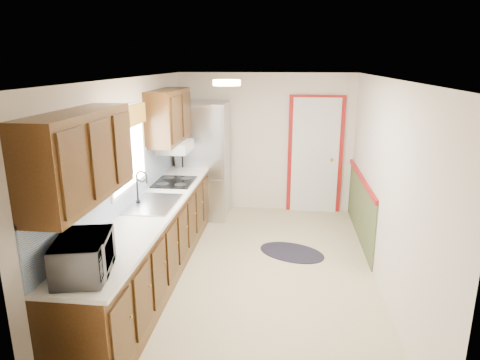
# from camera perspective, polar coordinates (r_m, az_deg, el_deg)

# --- Properties ---
(room_shell) EXTENTS (3.20, 5.20, 2.52)m
(room_shell) POSITION_cam_1_polar(r_m,az_deg,el_deg) (5.08, 2.00, -0.26)
(room_shell) COLOR #C3B589
(room_shell) RESTS_ON ground
(kitchen_run) EXTENTS (0.63, 4.00, 2.20)m
(kitchen_run) POSITION_cam_1_polar(r_m,az_deg,el_deg) (5.17, -12.13, -4.87)
(kitchen_run) COLOR #39210D
(kitchen_run) RESTS_ON ground
(back_wall_trim) EXTENTS (1.12, 2.30, 2.08)m
(back_wall_trim) POSITION_cam_1_polar(r_m,az_deg,el_deg) (7.31, 11.15, 1.87)
(back_wall_trim) COLOR maroon
(back_wall_trim) RESTS_ON ground
(ceiling_fixture) EXTENTS (0.30, 0.30, 0.06)m
(ceiling_fixture) POSITION_cam_1_polar(r_m,az_deg,el_deg) (4.73, -1.78, 12.83)
(ceiling_fixture) COLOR #FFD88C
(ceiling_fixture) RESTS_ON room_shell
(microwave) EXTENTS (0.44, 0.63, 0.39)m
(microwave) POSITION_cam_1_polar(r_m,az_deg,el_deg) (3.62, -20.18, -9.07)
(microwave) COLOR white
(microwave) RESTS_ON kitchen_run
(refrigerator) EXTENTS (0.82, 0.81, 1.94)m
(refrigerator) POSITION_cam_1_polar(r_m,az_deg,el_deg) (7.24, -4.80, 2.64)
(refrigerator) COLOR #B7B7BC
(refrigerator) RESTS_ON ground
(rug) EXTENTS (1.10, 0.93, 0.01)m
(rug) POSITION_cam_1_polar(r_m,az_deg,el_deg) (6.10, 6.90, -9.55)
(rug) COLOR black
(rug) RESTS_ON ground
(cooktop) EXTENTS (0.52, 0.63, 0.02)m
(cooktop) POSITION_cam_1_polar(r_m,az_deg,el_deg) (6.06, -8.74, -0.25)
(cooktop) COLOR black
(cooktop) RESTS_ON kitchen_run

